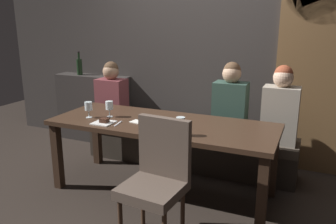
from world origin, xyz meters
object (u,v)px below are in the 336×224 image
diner_redhead (112,93)px  wine_glass_near_left (181,123)px  dining_table (162,131)px  chair_near_side (157,174)px  wine_glass_far_right (88,106)px  diner_bearded (230,102)px  wine_bottle_dark_red (79,66)px  fork_on_table (118,124)px  dessert_plate (104,122)px  wine_glass_far_left (109,106)px  diner_far_end (281,107)px  banquette_bench (187,148)px

diner_redhead → wine_glass_near_left: 1.66m
dining_table → chair_near_side: chair_near_side is taller
diner_redhead → wine_glass_far_right: size_ratio=4.61×
diner_bearded → wine_bottle_dark_red: 2.27m
diner_bearded → fork_on_table: (-0.86, -0.93, -0.10)m
diner_redhead → wine_glass_far_right: bearing=-72.7°
wine_bottle_dark_red → dessert_plate: wine_bottle_dark_red is taller
dessert_plate → diner_bearded: bearing=43.9°
chair_near_side → wine_glass_far_left: chair_near_side is taller
diner_bearded → wine_glass_near_left: diner_bearded is taller
chair_near_side → wine_glass_far_left: (-0.86, 0.68, 0.30)m
wine_bottle_dark_red → wine_glass_far_left: 1.59m
diner_redhead → wine_glass_far_right: (0.26, -0.84, 0.05)m
dining_table → wine_glass_far_left: bearing=-175.7°
wine_bottle_dark_red → fork_on_table: (1.37, -1.24, -0.33)m
diner_redhead → diner_far_end: (2.04, -0.02, 0.03)m
chair_near_side → wine_bottle_dark_red: wine_bottle_dark_red is taller
dining_table → fork_on_table: 0.44m
banquette_bench → diner_bearded: bearing=0.1°
banquette_bench → chair_near_side: chair_near_side is taller
chair_near_side → dessert_plate: bearing=149.6°
diner_redhead → diner_far_end: bearing=-0.4°
banquette_bench → diner_far_end: (1.03, -0.03, 0.61)m
dining_table → diner_redhead: diner_redhead is taller
wine_glass_near_left → dessert_plate: size_ratio=0.86×
diner_bearded → wine_bottle_dark_red: (-2.24, 0.31, 0.23)m
chair_near_side → wine_glass_far_right: bearing=151.2°
fork_on_table → dessert_plate: bearing=-174.3°
diner_bearded → diner_redhead: bearing=-179.6°
diner_bearded → wine_glass_far_left: diner_bearded is taller
chair_near_side → diner_bearded: diner_bearded is taller
chair_near_side → fork_on_table: size_ratio=5.76×
banquette_bench → wine_glass_far_left: wine_glass_far_left is taller
diner_bearded → wine_glass_near_left: 1.02m
diner_bearded → wine_glass_far_right: bearing=-145.7°
dining_table → wine_glass_far_right: wine_glass_far_right is taller
diner_bearded → wine_glass_near_left: size_ratio=5.01×
chair_near_side → diner_redhead: 1.93m
wine_glass_far_right → dessert_plate: 0.29m
diner_redhead → diner_far_end: diner_far_end is taller
banquette_bench → diner_bearded: diner_bearded is taller
diner_far_end → wine_glass_near_left: (-0.72, -0.98, 0.02)m
diner_redhead → wine_bottle_dark_red: (-0.73, 0.32, 0.26)m
dining_table → diner_bearded: diner_bearded is taller
diner_redhead → dining_table: bearing=-34.2°
chair_near_side → wine_glass_near_left: size_ratio=5.98×
wine_glass_near_left → wine_glass_far_left: (-0.88, 0.26, 0.00)m
chair_near_side → diner_bearded: size_ratio=1.19×
diner_bearded → diner_far_end: bearing=-2.9°
dining_table → fork_on_table: fork_on_table is taller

